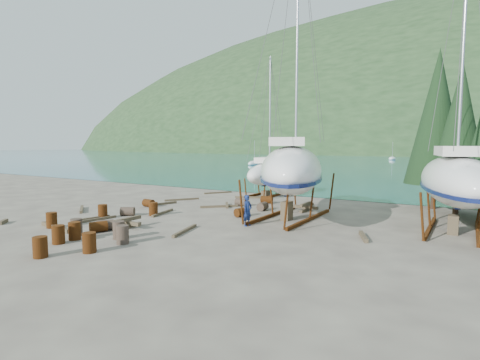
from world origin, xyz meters
The scene contains 49 objects.
ground centered at (0.00, 0.00, 0.00)m, with size 600.00×600.00×0.00m, color #564D44.
bay_water centered at (0.00, 315.00, 0.01)m, with size 700.00×700.00×0.00m, color #1A6786.
far_hill centered at (0.00, 320.00, 0.00)m, with size 800.00×360.00×110.00m, color #1C3319.
far_house_left centered at (-60.00, 190.00, 2.92)m, with size 6.60×5.60×5.60m.
far_house_center centered at (-20.00, 190.00, 2.92)m, with size 6.60×5.60×5.60m.
cypress_near_right centered at (12.50, 12.00, 5.79)m, with size 3.60×3.60×10.00m.
cypress_back_left centered at (11.00, 14.00, 6.66)m, with size 4.14×4.14×11.50m.
moored_boat_left centered at (-30.00, 60.00, 0.39)m, with size 2.00×5.00×6.05m.
moored_boat_mid centered at (10.00, 80.00, 0.39)m, with size 2.00×5.00×6.05m.
moored_boat_far centered at (-8.00, 110.00, 0.39)m, with size 2.00×5.00×6.05m.
large_sailboat_near centered at (3.61, 5.20, 3.18)m, with size 8.21×12.99×19.76m.
large_sailboat_far centered at (12.58, 6.33, 2.84)m, with size 5.23×11.41×17.40m.
small_sailboat_shore centered at (-2.64, 13.98, 2.08)m, with size 3.50×8.17×12.64m.
worker centered at (2.39, 1.83, 0.90)m, with size 0.65×0.43×1.79m, color navy.
drum_0 centered at (-6.73, -4.40, 0.44)m, with size 0.58×0.58×0.88m, color #592D0F.
drum_1 centered at (-3.66, -3.23, 0.29)m, with size 0.58×0.58×0.88m, color #2D2823.
drum_2 centered at (-7.36, 3.67, 0.29)m, with size 0.58×0.58×0.88m, color #592D0F.
drum_3 centered at (-1.81, -7.94, 0.44)m, with size 0.58×0.58×0.88m, color #592D0F.
drum_4 centered at (-0.59, 9.93, 0.29)m, with size 0.58×0.58×0.88m, color #592D0F.
drum_5 centered at (-0.62, -4.65, 0.44)m, with size 0.58×0.58×0.88m, color #2D2823.
drum_6 centered at (0.62, 4.06, 0.29)m, with size 0.58×0.58×0.88m, color #592D0F.
drum_7 centered at (-0.70, -6.41, 0.44)m, with size 0.58×0.58×0.88m, color #592D0F.
drum_8 centered at (-6.62, -1.05, 0.44)m, with size 0.58×0.58×0.88m, color #592D0F.
drum_9 centered at (-1.62, 7.69, 0.29)m, with size 0.58×0.58×0.88m, color #2D2823.
drum_10 centered at (-3.24, -5.37, 0.44)m, with size 0.58×0.58×0.88m, color #592D0F.
drum_11 centered at (0.71, 6.83, 0.29)m, with size 0.58×0.58×0.88m, color #2D2823.
drum_12 centered at (-3.60, -3.70, 0.29)m, with size 0.58×0.58×0.88m, color #592D0F.
drum_13 centered at (-3.22, -6.24, 0.44)m, with size 0.58×0.58×0.88m, color #592D0F.
drum_14 centered at (-4.51, 1.28, 0.44)m, with size 0.58×0.58×0.88m, color #592D0F.
drum_15 centered at (-5.95, 0.38, 0.29)m, with size 0.58×0.58×0.88m, color #2D2823.
drum_16 centered at (-3.91, -4.80, 0.44)m, with size 0.58×0.58×0.88m, color #2D2823.
drum_17 centered at (-1.55, -4.09, 0.44)m, with size 0.58×0.58×0.88m, color #2D2823.
timber_0 centered at (-7.48, 12.97, 0.07)m, with size 0.14×2.85×0.14m, color brown.
timber_1 centered at (8.81, 2.35, 0.10)m, with size 0.19×1.90×0.19m, color brown.
timber_3 centered at (-6.33, -1.76, 0.07)m, with size 0.15×2.63×0.15m, color brown.
timber_4 centered at (-7.08, 5.28, 0.09)m, with size 0.17×1.82×0.17m, color brown.
timber_5 centered at (0.33, -1.27, 0.08)m, with size 0.16×2.80×0.16m, color brown.
timber_6 centered at (2.92, 10.18, 0.10)m, with size 0.19×1.60×0.19m, color brown.
timber_8 centered at (-2.47, 7.00, 0.09)m, with size 0.19×2.11×0.19m, color brown.
timber_9 centered at (-3.33, 11.71, 0.08)m, with size 0.15×2.34×0.15m, color brown.
timber_10 centered at (-2.67, 6.25, 0.08)m, with size 0.16×2.85×0.16m, color brown.
timber_11 centered at (-4.41, 2.06, 0.08)m, with size 0.15×2.74×0.15m, color brown.
timber_12 centered at (-6.74, -1.78, 0.08)m, with size 0.17×2.31×0.17m, color brown.
timber_13 centered at (-10.29, -5.26, 0.11)m, with size 0.22×0.94×0.22m, color brown.
timber_14 centered at (-10.30, 0.03, 0.09)m, with size 0.18×2.74×0.18m, color brown.
timber_15 centered at (-7.43, 7.60, 0.07)m, with size 0.15×2.99×0.15m, color brown.
timber_16 centered at (-6.23, -4.50, 0.11)m, with size 0.23×3.20×0.23m, color brown.
timber_pile_fore centered at (-3.03, -2.18, 0.30)m, with size 1.80×1.80×0.60m.
timber_pile_aft centered at (3.47, 8.08, 0.30)m, with size 1.80×1.80×0.60m.
Camera 1 is at (13.19, -16.48, 4.64)m, focal length 28.00 mm.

